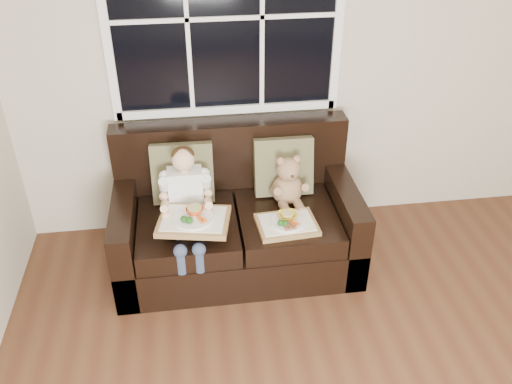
{
  "coord_description": "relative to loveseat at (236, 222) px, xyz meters",
  "views": [
    {
      "loc": [
        -0.99,
        -1.15,
        2.64
      ],
      "look_at": [
        -0.57,
        1.85,
        0.67
      ],
      "focal_mm": 38.0,
      "sensor_mm": 36.0,
      "label": 1
    }
  ],
  "objects": [
    {
      "name": "loveseat",
      "position": [
        0.0,
        0.0,
        0.0
      ],
      "size": [
        1.7,
        0.92,
        0.96
      ],
      "color": "black",
      "rests_on": "ground"
    },
    {
      "name": "pillow_left",
      "position": [
        -0.36,
        0.15,
        0.36
      ],
      "size": [
        0.44,
        0.21,
        0.45
      ],
      "rotation": [
        -0.21,
        0.0,
        -0.04
      ],
      "color": "brown",
      "rests_on": "loveseat"
    },
    {
      "name": "child",
      "position": [
        -0.34,
        -0.11,
        0.31
      ],
      "size": [
        0.34,
        0.58,
        0.77
      ],
      "color": "white",
      "rests_on": "loveseat"
    },
    {
      "name": "tray_left",
      "position": [
        -0.3,
        -0.3,
        0.27
      ],
      "size": [
        0.51,
        0.43,
        0.1
      ],
      "rotation": [
        0.0,
        0.0,
        -0.2
      ],
      "color": "#A17248",
      "rests_on": "child"
    },
    {
      "name": "pillow_right",
      "position": [
        0.37,
        0.15,
        0.35
      ],
      "size": [
        0.43,
        0.2,
        0.44
      ],
      "rotation": [
        -0.21,
        0.0,
        -0.01
      ],
      "color": "brown",
      "rests_on": "loveseat"
    },
    {
      "name": "tray_right",
      "position": [
        0.32,
        -0.29,
        0.17
      ],
      "size": [
        0.42,
        0.33,
        0.09
      ],
      "rotation": [
        0.0,
        0.0,
        0.07
      ],
      "color": "#A17248",
      "rests_on": "loveseat"
    },
    {
      "name": "teddy_bear",
      "position": [
        0.37,
        -0.0,
        0.3
      ],
      "size": [
        0.24,
        0.3,
        0.39
      ],
      "rotation": [
        0.0,
        0.0,
        0.11
      ],
      "color": "#A07754",
      "rests_on": "loveseat"
    },
    {
      "name": "window_back",
      "position": [
        -0.0,
        0.46,
        1.34
      ],
      "size": [
        1.62,
        0.04,
        1.37
      ],
      "color": "black",
      "rests_on": "room_walls"
    }
  ]
}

